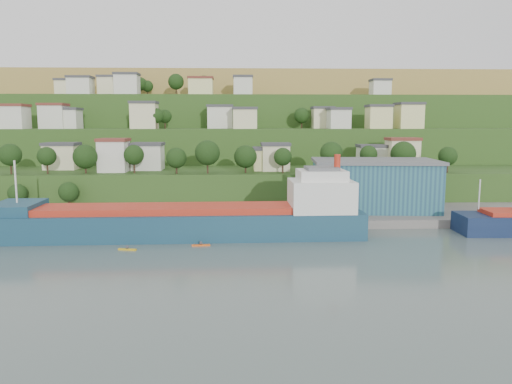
{
  "coord_description": "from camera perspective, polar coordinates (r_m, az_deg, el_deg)",
  "views": [
    {
      "loc": [
        8.73,
        -95.28,
        24.03
      ],
      "look_at": [
        12.87,
        15.0,
        8.72
      ],
      "focal_mm": 35.0,
      "sensor_mm": 36.0,
      "label": 1
    }
  ],
  "objects": [
    {
      "name": "ground",
      "position": [
        98.65,
        -7.21,
        -6.26
      ],
      "size": [
        500.0,
        500.0,
        0.0
      ],
      "primitive_type": "plane",
      "color": "#4B5B58",
      "rests_on": "ground"
    },
    {
      "name": "quay",
      "position": [
        126.1,
        3.02,
        -3.1
      ],
      "size": [
        220.0,
        26.0,
        4.0
      ],
      "primitive_type": "cube",
      "color": "slate",
      "rests_on": "ground"
    },
    {
      "name": "hillside",
      "position": [
        265.2,
        -4.03,
        2.7
      ],
      "size": [
        360.0,
        210.92,
        96.0
      ],
      "color": "#284719",
      "rests_on": "ground"
    },
    {
      "name": "cargo_ship_near",
      "position": [
        106.36,
        -7.14,
        -3.49
      ],
      "size": [
        76.85,
        13.62,
        19.7
      ],
      "rotation": [
        0.0,
        0.0,
        0.02
      ],
      "color": "navy",
      "rests_on": "ground"
    },
    {
      "name": "warehouse",
      "position": [
        130.98,
        13.35,
        0.85
      ],
      "size": [
        32.38,
        21.35,
        12.8
      ],
      "rotation": [
        0.0,
        0.0,
        -0.08
      ],
      "color": "navy",
      "rests_on": "quay"
    },
    {
      "name": "dinghy",
      "position": [
        129.84,
        -27.15,
        -2.92
      ],
      "size": [
        4.32,
        1.68,
        0.86
      ],
      "primitive_type": "cube",
      "rotation": [
        0.0,
        0.0,
        0.02
      ],
      "color": "silver",
      "rests_on": "pebble_beach"
    },
    {
      "name": "kayak_orange",
      "position": [
        99.36,
        -6.31,
        -5.99
      ],
      "size": [
        3.67,
        0.98,
        0.91
      ],
      "rotation": [
        0.0,
        0.0,
        0.09
      ],
      "color": "#E95914",
      "rests_on": "ground"
    },
    {
      "name": "kayak_yellow",
      "position": [
        98.69,
        -14.5,
        -6.29
      ],
      "size": [
        3.61,
        1.34,
        0.89
      ],
      "rotation": [
        0.0,
        0.0,
        -0.21
      ],
      "color": "gold",
      "rests_on": "ground"
    }
  ]
}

